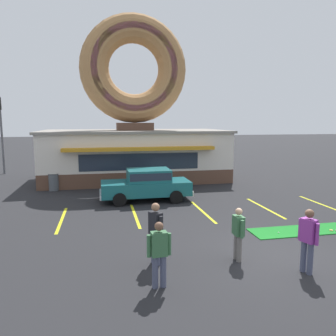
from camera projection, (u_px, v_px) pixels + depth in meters
name	position (u px, v px, depth m)	size (l,w,h in m)	color
ground_plane	(275.00, 255.00, 9.82)	(160.00, 160.00, 0.00)	#232326
donut_shop_building	(135.00, 125.00, 22.26)	(12.30, 6.75, 10.96)	brown
putting_mat	(301.00, 231.00, 11.96)	(3.78, 1.14, 0.03)	#197523
mini_donut_near_left	(301.00, 225.00, 12.43)	(0.13, 0.13, 0.04)	#E5C666
mini_donut_near_right	(306.00, 225.00, 12.46)	(0.13, 0.13, 0.04)	#D17F47
mini_donut_mid_left	(331.00, 230.00, 11.90)	(0.13, 0.13, 0.04)	#E5C666
mini_donut_mid_right	(306.00, 228.00, 12.15)	(0.13, 0.13, 0.04)	#A5724C
golf_ball	(278.00, 233.00, 11.64)	(0.04, 0.04, 0.04)	white
car_teal	(147.00, 184.00, 16.41)	(4.57, 2.00, 1.60)	#196066
pedestrian_blue_sweater_man	(238.00, 232.00, 9.34)	(0.24, 0.60, 1.55)	slate
pedestrian_hooded_kid	(156.00, 230.00, 9.09)	(0.39, 0.54, 1.76)	#474C66
pedestrian_leather_jacket_man	(308.00, 238.00, 8.54)	(0.36, 0.57, 1.73)	#474C66
pedestrian_clipboard_woman	(159.00, 252.00, 7.79)	(0.60, 0.26, 1.64)	#474C66
trash_bin	(54.00, 182.00, 18.87)	(0.57, 0.57, 0.97)	#51565B
traffic_light_pole	(1.00, 125.00, 24.32)	(0.28, 0.47, 5.80)	#595B60
parking_stripe_far_left	(62.00, 220.00, 13.34)	(0.12, 3.60, 0.01)	yellow
parking_stripe_left	(135.00, 215.00, 13.93)	(0.12, 3.60, 0.01)	yellow
parking_stripe_mid_left	(203.00, 211.00, 14.53)	(0.12, 3.60, 0.01)	yellow
parking_stripe_centre	(265.00, 208.00, 15.13)	(0.12, 3.60, 0.01)	yellow
parking_stripe_mid_right	(322.00, 205.00, 15.72)	(0.12, 3.60, 0.01)	yellow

